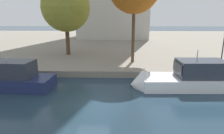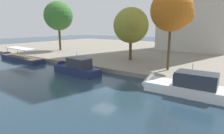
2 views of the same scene
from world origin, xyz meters
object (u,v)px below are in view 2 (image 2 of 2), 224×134
at_px(tree_2, 58,16).
at_px(tree_1, 131,25).
at_px(tree_0, 172,11).
at_px(motor_yacht_2, 182,87).
at_px(tour_boat_0, 19,59).
at_px(motor_yacht_1, 74,69).

bearing_deg(tree_2, tree_1, -5.10).
xyz_separation_m(tree_0, tree_1, (-8.87, 4.14, -1.80)).
relative_size(tree_0, tree_2, 0.89).
xyz_separation_m(motor_yacht_2, tree_0, (-3.93, 7.02, 8.47)).
bearing_deg(tree_1, tour_boat_0, -153.15).
relative_size(tour_boat_0, tree_2, 1.17).
bearing_deg(tree_2, tree_0, -10.90).
distance_m(motor_yacht_1, tree_1, 13.85).
bearing_deg(tree_1, motor_yacht_1, -105.45).
distance_m(motor_yacht_1, motor_yacht_2, 16.04).
distance_m(tour_boat_0, motor_yacht_2, 34.06).
height_order(tree_0, tree_2, tree_2).
height_order(tour_boat_0, tree_1, tree_1).
height_order(tree_1, tree_2, tree_2).
height_order(motor_yacht_2, tree_0, tree_0).
bearing_deg(tour_boat_0, tree_2, -77.04).
relative_size(motor_yacht_1, tree_2, 0.70).
xyz_separation_m(tour_boat_0, tree_2, (-2.26, 12.86, 9.42)).
relative_size(tree_0, tree_1, 1.16).
bearing_deg(motor_yacht_2, tree_2, -21.76).
distance_m(motor_yacht_2, tree_1, 18.25).
relative_size(tour_boat_0, tree_0, 1.32).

